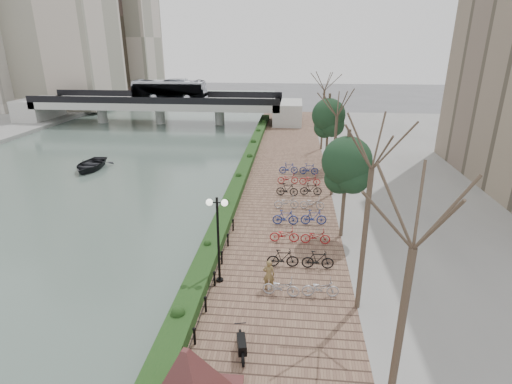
# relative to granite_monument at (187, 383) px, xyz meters

# --- Properties ---
(ground) EXTENTS (220.00, 220.00, 0.00)m
(ground) POSITION_rel_granite_monument_xyz_m (-1.97, 4.06, -1.78)
(ground) COLOR #59595B
(ground) RESTS_ON ground
(river_water) EXTENTS (30.00, 130.00, 0.02)m
(river_water) POSITION_rel_granite_monument_xyz_m (-16.97, 29.06, -1.77)
(river_water) COLOR #495B53
(river_water) RESTS_ON ground
(promenade) EXTENTS (8.00, 75.00, 0.50)m
(promenade) POSITION_rel_granite_monument_xyz_m (2.03, 21.56, -1.53)
(promenade) COLOR brown
(promenade) RESTS_ON ground
(inland_pavement) EXTENTS (24.00, 75.00, 0.50)m
(inland_pavement) POSITION_rel_granite_monument_xyz_m (18.03, 21.56, -1.53)
(inland_pavement) COLOR gray
(inland_pavement) RESTS_ON ground
(hedge) EXTENTS (1.10, 56.00, 0.60)m
(hedge) POSITION_rel_granite_monument_xyz_m (-1.37, 24.06, -0.98)
(hedge) COLOR #143513
(hedge) RESTS_ON promenade
(chain_fence) EXTENTS (0.10, 14.10, 0.70)m
(chain_fence) POSITION_rel_granite_monument_xyz_m (-0.57, 6.06, -0.93)
(chain_fence) COLOR black
(chain_fence) RESTS_ON promenade
(granite_monument) EXTENTS (4.74, 4.74, 2.53)m
(granite_monument) POSITION_rel_granite_monument_xyz_m (0.00, 0.00, 0.00)
(granite_monument) COLOR #421D1C
(granite_monument) RESTS_ON promenade
(lamppost) EXTENTS (1.02, 0.32, 4.40)m
(lamppost) POSITION_rel_granite_monument_xyz_m (-0.41, 7.50, 1.93)
(lamppost) COLOR black
(lamppost) RESTS_ON promenade
(motorcycle) EXTENTS (0.75, 1.52, 0.91)m
(motorcycle) POSITION_rel_granite_monument_xyz_m (1.29, 2.75, -0.83)
(motorcycle) COLOR black
(motorcycle) RESTS_ON promenade
(pedestrian) EXTENTS (0.57, 0.38, 1.54)m
(pedestrian) POSITION_rel_granite_monument_xyz_m (2.03, 7.05, -0.51)
(pedestrian) COLOR brown
(pedestrian) RESTS_ON promenade
(bicycle_parking) EXTENTS (2.40, 19.89, 1.00)m
(bicycle_parking) POSITION_rel_granite_monument_xyz_m (3.53, 15.59, -0.81)
(bicycle_parking) COLOR #A4A3A8
(bicycle_parking) RESTS_ON promenade
(street_trees) EXTENTS (3.20, 37.12, 6.80)m
(street_trees) POSITION_rel_granite_monument_xyz_m (6.03, 16.74, 1.90)
(street_trees) COLOR #3E2C24
(street_trees) RESTS_ON promenade
(bridge) EXTENTS (36.00, 10.77, 6.50)m
(bridge) POSITION_rel_granite_monument_xyz_m (-16.62, 49.06, 1.59)
(bridge) COLOR #ADADA8
(bridge) RESTS_ON ground
(boat) EXTENTS (3.46, 4.77, 0.97)m
(boat) POSITION_rel_granite_monument_xyz_m (-16.36, 25.91, -1.28)
(boat) COLOR black
(boat) RESTS_ON river_water
(far_buildings) EXTENTS (35.00, 38.00, 38.00)m
(far_buildings) POSITION_rel_granite_monument_xyz_m (-43.64, 69.97, 14.33)
(far_buildings) COLOR #BBAC9B
(far_buildings) RESTS_ON far_bank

